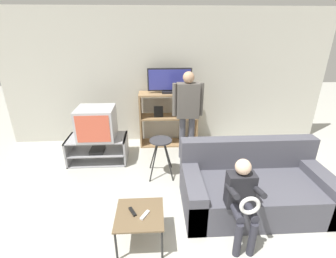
{
  "coord_description": "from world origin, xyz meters",
  "views": [
    {
      "loc": [
        -0.25,
        -1.24,
        2.25
      ],
      "look_at": [
        -0.08,
        1.96,
        0.9
      ],
      "focal_mm": 26.0,
      "sensor_mm": 36.0,
      "label": 1
    }
  ],
  "objects_px": {
    "television_main": "(96,123)",
    "remote_control_white": "(145,215)",
    "person_standing_adult": "(188,108)",
    "person_seated_child": "(242,197)",
    "television_flat": "(170,81)",
    "tv_stand": "(98,149)",
    "remote_control_black": "(133,212)",
    "couch": "(253,187)",
    "snack_table": "(140,216)",
    "media_shelf": "(168,119)",
    "folding_stool": "(161,146)"
  },
  "relations": [
    {
      "from": "television_flat",
      "to": "person_seated_child",
      "type": "xyz_separation_m",
      "value": [
        0.62,
        -2.5,
        -0.72
      ]
    },
    {
      "from": "person_standing_adult",
      "to": "person_seated_child",
      "type": "height_order",
      "value": "person_standing_adult"
    },
    {
      "from": "television_flat",
      "to": "remote_control_white",
      "type": "bearing_deg",
      "value": -99.39
    },
    {
      "from": "tv_stand",
      "to": "folding_stool",
      "type": "height_order",
      "value": "folding_stool"
    },
    {
      "from": "snack_table",
      "to": "remote_control_black",
      "type": "xyz_separation_m",
      "value": [
        -0.08,
        0.02,
        0.05
      ]
    },
    {
      "from": "media_shelf",
      "to": "remote_control_white",
      "type": "distance_m",
      "value": 2.56
    },
    {
      "from": "couch",
      "to": "person_seated_child",
      "type": "relative_size",
      "value": 1.91
    },
    {
      "from": "television_flat",
      "to": "person_standing_adult",
      "type": "height_order",
      "value": "person_standing_adult"
    },
    {
      "from": "television_flat",
      "to": "couch",
      "type": "xyz_separation_m",
      "value": [
        1.0,
        -1.94,
        -1.02
      ]
    },
    {
      "from": "remote_control_black",
      "to": "television_flat",
      "type": "bearing_deg",
      "value": 49.91
    },
    {
      "from": "television_flat",
      "to": "snack_table",
      "type": "relative_size",
      "value": 1.62
    },
    {
      "from": "media_shelf",
      "to": "folding_stool",
      "type": "xyz_separation_m",
      "value": [
        -0.19,
        -1.14,
        -0.04
      ]
    },
    {
      "from": "snack_table",
      "to": "couch",
      "type": "height_order",
      "value": "couch"
    },
    {
      "from": "remote_control_white",
      "to": "couch",
      "type": "height_order",
      "value": "couch"
    },
    {
      "from": "folding_stool",
      "to": "couch",
      "type": "relative_size",
      "value": 0.33
    },
    {
      "from": "television_flat",
      "to": "remote_control_white",
      "type": "distance_m",
      "value": 2.71
    },
    {
      "from": "tv_stand",
      "to": "snack_table",
      "type": "xyz_separation_m",
      "value": [
        0.84,
        -1.86,
        0.13
      ]
    },
    {
      "from": "tv_stand",
      "to": "snack_table",
      "type": "distance_m",
      "value": 2.04
    },
    {
      "from": "person_standing_adult",
      "to": "television_flat",
      "type": "bearing_deg",
      "value": 115.2
    },
    {
      "from": "television_flat",
      "to": "person_standing_adult",
      "type": "bearing_deg",
      "value": -64.8
    },
    {
      "from": "media_shelf",
      "to": "remote_control_white",
      "type": "relative_size",
      "value": 7.96
    },
    {
      "from": "person_seated_child",
      "to": "tv_stand",
      "type": "bearing_deg",
      "value": 136.01
    },
    {
      "from": "folding_stool",
      "to": "television_flat",
      "type": "bearing_deg",
      "value": 79.65
    },
    {
      "from": "television_main",
      "to": "remote_control_white",
      "type": "height_order",
      "value": "television_main"
    },
    {
      "from": "television_main",
      "to": "person_seated_child",
      "type": "bearing_deg",
      "value": -44.37
    },
    {
      "from": "television_main",
      "to": "remote_control_white",
      "type": "relative_size",
      "value": 4.3
    },
    {
      "from": "folding_stool",
      "to": "person_standing_adult",
      "type": "distance_m",
      "value": 0.86
    },
    {
      "from": "media_shelf",
      "to": "television_flat",
      "type": "bearing_deg",
      "value": -8.52
    },
    {
      "from": "television_main",
      "to": "couch",
      "type": "bearing_deg",
      "value": -29.77
    },
    {
      "from": "snack_table",
      "to": "remote_control_white",
      "type": "xyz_separation_m",
      "value": [
        0.06,
        -0.04,
        0.05
      ]
    },
    {
      "from": "television_main",
      "to": "media_shelf",
      "type": "bearing_deg",
      "value": 26.63
    },
    {
      "from": "tv_stand",
      "to": "remote_control_white",
      "type": "xyz_separation_m",
      "value": [
        0.9,
        -1.89,
        0.18
      ]
    },
    {
      "from": "remote_control_white",
      "to": "person_seated_child",
      "type": "relative_size",
      "value": 0.15
    },
    {
      "from": "tv_stand",
      "to": "person_standing_adult",
      "type": "bearing_deg",
      "value": 1.69
    },
    {
      "from": "television_flat",
      "to": "person_standing_adult",
      "type": "xyz_separation_m",
      "value": [
        0.28,
        -0.59,
        -0.34
      ]
    },
    {
      "from": "television_main",
      "to": "person_standing_adult",
      "type": "distance_m",
      "value": 1.58
    },
    {
      "from": "television_flat",
      "to": "couch",
      "type": "bearing_deg",
      "value": -62.76
    },
    {
      "from": "snack_table",
      "to": "person_seated_child",
      "type": "relative_size",
      "value": 0.52
    },
    {
      "from": "television_main",
      "to": "television_flat",
      "type": "xyz_separation_m",
      "value": [
        1.29,
        0.63,
        0.57
      ]
    },
    {
      "from": "remote_control_black",
      "to": "remote_control_white",
      "type": "height_order",
      "value": "same"
    },
    {
      "from": "snack_table",
      "to": "person_standing_adult",
      "type": "bearing_deg",
      "value": 68.45
    },
    {
      "from": "media_shelf",
      "to": "person_seated_child",
      "type": "distance_m",
      "value": 2.59
    },
    {
      "from": "folding_stool",
      "to": "snack_table",
      "type": "bearing_deg",
      "value": -101.22
    },
    {
      "from": "television_main",
      "to": "snack_table",
      "type": "relative_size",
      "value": 1.2
    },
    {
      "from": "person_standing_adult",
      "to": "remote_control_white",
      "type": "bearing_deg",
      "value": -109.67
    },
    {
      "from": "tv_stand",
      "to": "media_shelf",
      "type": "height_order",
      "value": "media_shelf"
    },
    {
      "from": "tv_stand",
      "to": "remote_control_black",
      "type": "distance_m",
      "value": 1.99
    },
    {
      "from": "couch",
      "to": "person_standing_adult",
      "type": "xyz_separation_m",
      "value": [
        -0.73,
        1.36,
        0.68
      ]
    },
    {
      "from": "media_shelf",
      "to": "couch",
      "type": "relative_size",
      "value": 0.61
    },
    {
      "from": "snack_table",
      "to": "person_standing_adult",
      "type": "relative_size",
      "value": 0.33
    }
  ]
}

